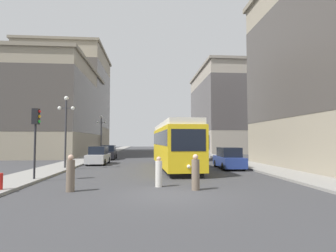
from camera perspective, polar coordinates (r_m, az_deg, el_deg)
The scene contains 18 objects.
ground_plane at distance 12.21m, azimuth 0.66°, elevation -14.49°, with size 200.00×200.00×0.00m, color #38383A.
sidewalk_left at distance 52.54m, azimuth -13.05°, elevation -5.61°, with size 2.96×120.00×0.15m, color gray.
sidewalk_right at distance 52.90m, azimuth 6.24°, elevation -5.65°, with size 2.96×120.00×0.15m, color gray.
streetcar at distance 23.27m, azimuth 1.27°, elevation -3.89°, with size 3.13×13.22×3.89m.
transit_bus at distance 37.77m, azimuth 4.50°, elevation -3.83°, with size 2.97×13.06×3.45m.
parked_car_left_near at distance 28.62m, azimuth -14.55°, elevation -6.17°, with size 1.95×4.62×1.82m.
parked_car_left_mid at distance 35.87m, azimuth -12.51°, elevation -5.56°, with size 2.00×4.93×1.82m.
parked_car_right_far at distance 23.95m, azimuth 12.78°, elevation -6.80°, with size 2.03×4.78×1.82m.
pedestrian_crossing_near at distance 14.22m, azimuth -1.98°, elevation -9.87°, with size 0.35×0.35×1.58m.
pedestrian_crossing_far at distance 13.36m, azimuth 5.87°, elevation -9.97°, with size 0.39×0.39×1.74m.
pedestrian_on_sidewalk at distance 13.69m, azimuth -19.99°, elevation -9.62°, with size 0.39×0.39×1.74m.
traffic_light_near_left at distance 17.87m, azimuth -26.26°, elevation 0.29°, with size 0.47×0.36×4.18m.
lamp_post_left_near at distance 24.30m, azimuth -20.86°, elevation 1.01°, with size 1.41×0.36×6.04m.
lamp_post_left_far at distance 41.64m, azimuth -13.99°, elevation -0.74°, with size 1.41×0.36×6.06m.
fire_hydrant at distance 14.84m, azimuth -32.13°, elevation -9.93°, with size 0.26×0.26×0.75m, color red.
building_left_corner at distance 48.03m, azimuth -22.58°, elevation 3.24°, with size 11.94×22.92×14.72m.
building_left_midblock at distance 61.63m, azimuth -20.70°, elevation 5.15°, with size 16.41×17.98×21.54m.
building_right_midblock at distance 59.83m, azimuth 11.50°, elevation 3.29°, with size 10.88×22.12×17.62m.
Camera 1 is at (-1.09, -11.92, 2.40)m, focal length 28.71 mm.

